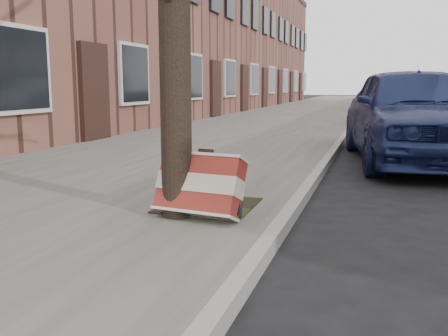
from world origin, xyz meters
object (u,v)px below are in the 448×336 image
(suitcase_navy, at_px, (211,193))
(suitcase_red, at_px, (200,186))
(car_near_mid, at_px, (401,102))
(car_near_front, at_px, (413,113))

(suitcase_navy, bearing_deg, suitcase_red, -163.28)
(suitcase_red, distance_m, car_near_mid, 11.88)
(suitcase_navy, distance_m, car_near_mid, 11.83)
(suitcase_navy, relative_size, car_near_mid, 0.12)
(car_near_front, height_order, car_near_mid, car_near_front)
(suitcase_navy, relative_size, car_near_front, 0.11)
(suitcase_red, xyz_separation_m, car_near_mid, (2.02, 11.70, 0.36))
(car_near_mid, bearing_deg, suitcase_red, -93.68)
(suitcase_navy, distance_m, car_near_front, 5.07)
(car_near_front, distance_m, car_near_mid, 6.98)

